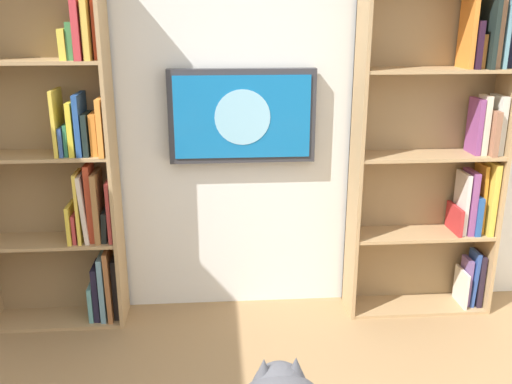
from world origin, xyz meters
name	(u,v)px	position (x,y,z in m)	size (l,w,h in m)	color
wall_back	(238,100)	(0.00, -2.23, 1.35)	(4.52, 0.06, 2.70)	silver
bookshelf_left	(445,150)	(-1.26, -2.07, 1.05)	(0.91, 0.28, 2.06)	tan
bookshelf_right	(62,162)	(1.04, -2.06, 1.03)	(0.83, 0.28, 2.15)	tan
wall_mounted_tv	(242,116)	(-0.02, -2.15, 1.27)	(0.88, 0.07, 0.56)	#333338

